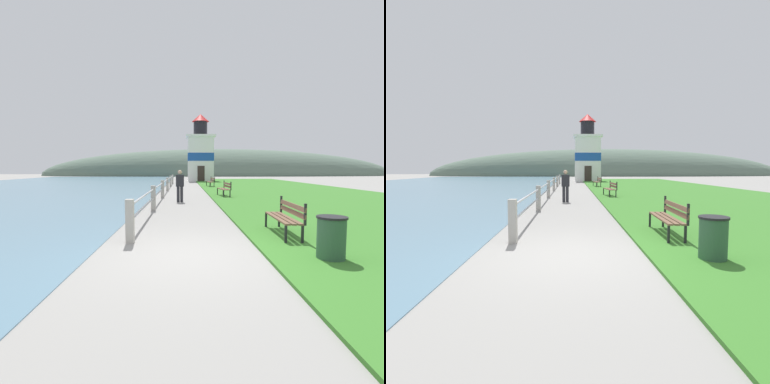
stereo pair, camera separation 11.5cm
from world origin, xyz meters
TOP-DOWN VIEW (x-y plane):
  - ground_plane at (0.00, 0.00)m, footprint 160.00×160.00m
  - grass_verge at (7.45, 16.12)m, footprint 12.00×48.37m
  - seawall_railing at (-1.35, 14.20)m, footprint 0.18×26.59m
  - park_bench_near at (2.45, 1.60)m, footprint 0.54×1.90m
  - park_bench_midway at (2.36, 12.05)m, footprint 0.64×1.84m
  - park_bench_far at (2.38, 21.29)m, footprint 0.65×1.75m
  - lighthouse at (2.09, 33.86)m, footprint 3.76×3.76m
  - person_strolling at (-0.31, 9.29)m, footprint 0.42×0.25m
  - trash_bin at (2.59, -0.45)m, footprint 0.54×0.54m
  - distant_hillside at (8.00, 62.24)m, footprint 80.00×16.00m

SIDE VIEW (x-z plane):
  - ground_plane at x=0.00m, z-range 0.00..0.00m
  - distant_hillside at x=8.00m, z-range -6.00..6.00m
  - grass_verge at x=7.45m, z-range 0.00..0.06m
  - trash_bin at x=2.59m, z-range 0.00..0.84m
  - park_bench_far at x=2.38m, z-range 0.07..1.01m
  - park_bench_midway at x=2.36m, z-range 0.07..1.01m
  - park_bench_near at x=2.45m, z-range 0.07..1.01m
  - seawall_railing at x=-1.35m, z-range 0.09..1.10m
  - person_strolling at x=-0.31m, z-range 0.07..1.69m
  - lighthouse at x=2.09m, z-range -0.78..7.97m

